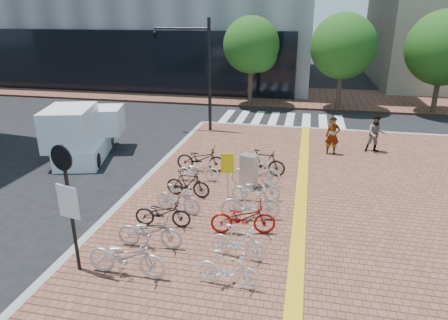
% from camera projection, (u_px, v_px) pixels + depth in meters
% --- Properties ---
extents(ground, '(120.00, 120.00, 0.00)m').
position_uv_depth(ground, '(230.00, 235.00, 11.88)').
color(ground, black).
rests_on(ground, ground).
extents(kerb_north, '(14.00, 0.25, 0.15)m').
position_uv_depth(kerb_north, '(324.00, 130.00, 22.29)').
color(kerb_north, gray).
rests_on(kerb_north, ground).
extents(far_sidewalk, '(70.00, 8.00, 0.15)m').
position_uv_depth(far_sidewalk, '(282.00, 97.00, 31.13)').
color(far_sidewalk, brown).
rests_on(far_sidewalk, ground).
extents(crosswalk, '(7.50, 4.00, 0.01)m').
position_uv_depth(crosswalk, '(282.00, 120.00, 24.63)').
color(crosswalk, silver).
rests_on(crosswalk, ground).
extents(street_trees, '(16.20, 4.60, 6.35)m').
position_uv_depth(street_trees, '(360.00, 48.00, 25.51)').
color(street_trees, '#38281E').
rests_on(street_trees, far_sidewalk).
extents(bike_0, '(2.02, 0.73, 1.06)m').
position_uv_depth(bike_0, '(126.00, 256.00, 9.64)').
color(bike_0, silver).
rests_on(bike_0, sidewalk).
extents(bike_1, '(1.86, 0.74, 0.96)m').
position_uv_depth(bike_1, '(150.00, 231.00, 10.83)').
color(bike_1, '#AAAAAF').
rests_on(bike_1, sidewalk).
extents(bike_2, '(1.75, 0.74, 0.89)m').
position_uv_depth(bike_2, '(163.00, 213.00, 11.92)').
color(bike_2, black).
rests_on(bike_2, sidewalk).
extents(bike_3, '(1.64, 0.73, 0.95)m').
position_uv_depth(bike_3, '(178.00, 199.00, 12.74)').
color(bike_3, '#B9BABE').
rests_on(bike_3, sidewalk).
extents(bike_4, '(1.63, 0.57, 0.96)m').
position_uv_depth(bike_4, '(188.00, 184.00, 13.86)').
color(bike_4, black).
rests_on(bike_4, sidewalk).
extents(bike_5, '(1.69, 0.79, 0.85)m').
position_uv_depth(bike_5, '(198.00, 170.00, 15.17)').
color(bike_5, white).
rests_on(bike_5, sidewalk).
extents(bike_6, '(2.00, 0.74, 1.04)m').
position_uv_depth(bike_6, '(201.00, 159.00, 16.13)').
color(bike_6, black).
rests_on(bike_6, sidewalk).
extents(bike_7, '(1.60, 0.55, 0.94)m').
position_uv_depth(bike_7, '(228.00, 269.00, 9.24)').
color(bike_7, white).
rests_on(bike_7, sidewalk).
extents(bike_8, '(1.62, 0.69, 0.95)m').
position_uv_depth(bike_8, '(238.00, 242.00, 10.34)').
color(bike_8, white).
rests_on(bike_8, sidewalk).
extents(bike_9, '(1.98, 1.00, 0.99)m').
position_uv_depth(bike_9, '(243.00, 218.00, 11.52)').
color(bike_9, '#9D0E0B').
rests_on(bike_9, sidewalk).
extents(bike_10, '(1.95, 0.89, 1.13)m').
position_uv_depth(bike_10, '(250.00, 203.00, 12.25)').
color(bike_10, silver).
rests_on(bike_10, sidewalk).
extents(bike_11, '(1.74, 0.86, 0.88)m').
position_uv_depth(bike_11, '(256.00, 189.00, 13.55)').
color(bike_11, '#B6B5BB').
rests_on(bike_11, sidewalk).
extents(bike_12, '(1.87, 0.75, 1.09)m').
position_uv_depth(bike_12, '(256.00, 172.00, 14.67)').
color(bike_12, silver).
rests_on(bike_12, sidewalk).
extents(bike_13, '(1.78, 0.63, 1.05)m').
position_uv_depth(bike_13, '(263.00, 163.00, 15.69)').
color(bike_13, black).
rests_on(bike_13, sidewalk).
extents(pedestrian_a, '(0.67, 0.48, 1.73)m').
position_uv_depth(pedestrian_a, '(333.00, 136.00, 17.95)').
color(pedestrian_a, gray).
rests_on(pedestrian_a, sidewalk).
extents(pedestrian_b, '(0.91, 0.73, 1.75)m').
position_uv_depth(pedestrian_b, '(376.00, 134.00, 18.25)').
color(pedestrian_b, '#474A5A').
rests_on(pedestrian_b, sidewalk).
extents(utility_box, '(0.66, 0.56, 1.24)m').
position_uv_depth(utility_box, '(249.00, 171.00, 14.60)').
color(utility_box, '#AFAFB4').
rests_on(utility_box, sidewalk).
extents(yellow_sign, '(0.44, 0.13, 1.64)m').
position_uv_depth(yellow_sign, '(228.00, 167.00, 13.54)').
color(yellow_sign, '#B7B7BC').
rests_on(yellow_sign, sidewalk).
extents(notice_sign, '(0.60, 0.21, 3.31)m').
position_uv_depth(notice_sign, '(68.00, 195.00, 9.27)').
color(notice_sign, black).
rests_on(notice_sign, sidewalk).
extents(traffic_light_pole, '(3.15, 1.21, 5.86)m').
position_uv_depth(traffic_light_pole, '(184.00, 54.00, 20.84)').
color(traffic_light_pole, black).
rests_on(traffic_light_pole, sidewalk).
extents(box_truck, '(2.87, 4.52, 2.43)m').
position_uv_depth(box_truck, '(84.00, 133.00, 17.90)').
color(box_truck, white).
rests_on(box_truck, ground).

